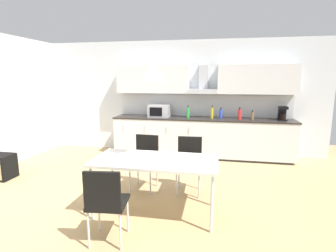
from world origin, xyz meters
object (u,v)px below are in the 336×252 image
at_px(bottle_yellow, 212,113).
at_px(chair_near_left, 106,199).
at_px(bottle_green, 188,112).
at_px(chair_far_left, 145,156).
at_px(pendant_lamp, 154,72).
at_px(chair_far_right, 189,159).
at_px(coffee_maker, 282,113).
at_px(dining_table, 155,163).
at_px(bottle_blue, 221,114).
at_px(bottle_red, 240,114).
at_px(bottle_brown, 252,116).
at_px(microwave, 159,111).

xyz_separation_m(bottle_yellow, chair_near_left, (-1.00, -3.53, -0.49)).
xyz_separation_m(bottle_green, chair_far_left, (-0.47, -1.92, -0.49)).
xyz_separation_m(bottle_green, chair_near_left, (-0.47, -3.46, -0.49)).
bearing_deg(pendant_lamp, chair_far_right, 65.02).
bearing_deg(chair_far_right, coffee_maker, 47.92).
height_order(coffee_maker, dining_table, coffee_maker).
bearing_deg(pendant_lamp, bottle_green, 87.55).
bearing_deg(bottle_blue, chair_near_left, -108.68).
distance_m(chair_far_right, pendant_lamp, 1.58).
bearing_deg(coffee_maker, dining_table, -127.94).
relative_size(bottle_yellow, bottle_green, 1.00).
xyz_separation_m(coffee_maker, bottle_yellow, (-1.49, 0.01, -0.03)).
xyz_separation_m(coffee_maker, bottle_red, (-0.89, -0.07, -0.03)).
bearing_deg(chair_far_left, bottle_green, 76.17).
bearing_deg(chair_near_left, bottle_brown, 61.77).
bearing_deg(microwave, dining_table, -78.31).
relative_size(bottle_yellow, chair_far_right, 0.33).
bearing_deg(pendant_lamp, microwave, 101.69).
xyz_separation_m(dining_table, chair_near_left, (-0.35, -0.77, -0.17)).
distance_m(bottle_brown, dining_table, 3.13).
xyz_separation_m(bottle_blue, chair_far_left, (-1.20, -2.00, -0.47)).
bearing_deg(bottle_yellow, chair_near_left, -105.87).
distance_m(bottle_yellow, dining_table, 2.85).
height_order(bottle_green, bottle_red, bottle_green).
height_order(bottle_yellow, bottle_red, bottle_yellow).
distance_m(coffee_maker, dining_table, 3.49).
relative_size(bottle_brown, bottle_green, 0.69).
bearing_deg(bottle_brown, microwave, -179.97).
bearing_deg(bottle_brown, chair_near_left, -118.23).
bearing_deg(bottle_green, chair_far_left, -103.83).
distance_m(chair_far_right, chair_near_left, 1.70).
height_order(microwave, coffee_maker, coffee_maker).
bearing_deg(coffee_maker, chair_far_left, -141.72).
height_order(chair_near_left, chair_far_left, same).
relative_size(bottle_yellow, bottle_blue, 1.18).
bearing_deg(bottle_brown, bottle_yellow, 177.41).
height_order(bottle_red, chair_far_right, bottle_red).
bearing_deg(dining_table, chair_far_left, 114.75).
xyz_separation_m(bottle_red, dining_table, (-1.25, -2.67, -0.31)).
distance_m(microwave, dining_table, 2.79).
height_order(bottle_yellow, bottle_blue, bottle_yellow).
bearing_deg(chair_far_right, dining_table, -114.98).
xyz_separation_m(bottle_brown, chair_near_left, (-1.87, -3.49, -0.45)).
height_order(bottle_blue, chair_near_left, bottle_blue).
bearing_deg(coffee_maker, bottle_red, -175.52).
xyz_separation_m(microwave, pendant_lamp, (0.56, -2.72, 0.82)).
height_order(coffee_maker, bottle_blue, coffee_maker).
height_order(chair_far_right, pendant_lamp, pendant_lamp).
height_order(coffee_maker, chair_near_left, coffee_maker).
relative_size(coffee_maker, bottle_blue, 1.22).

